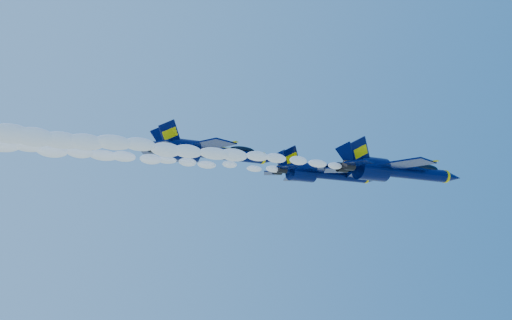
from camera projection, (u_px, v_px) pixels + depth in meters
name	position (u px, v px, depth m)	size (l,w,h in m)	color
jet_lead	(396.00, 171.00, 91.43)	(19.42, 15.93, 7.22)	#000837
smoke_trail_jet_lead	(98.00, 142.00, 73.87)	(60.80, 2.63, 2.37)	white
jet_second	(323.00, 173.00, 94.49)	(16.42, 13.47, 6.10)	#000837
smoke_trail_jet_second	(33.00, 148.00, 77.52)	(60.80, 2.22, 2.00)	white
jet_third	(209.00, 152.00, 97.80)	(19.36, 15.88, 7.19)	#000837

